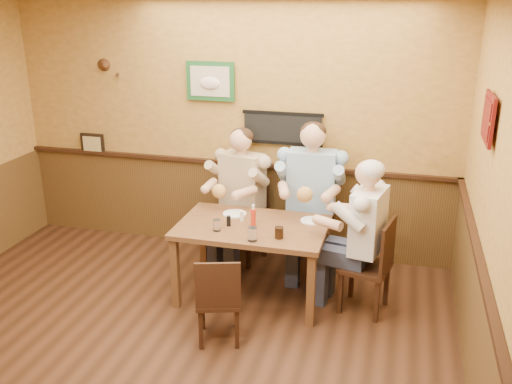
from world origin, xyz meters
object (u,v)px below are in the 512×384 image
diner_tan_shirt (243,203)px  diner_blue_polo (311,205)px  chair_back_right (310,224)px  salt_shaker (242,216)px  cola_tumbler (279,233)px  chair_near_side (219,297)px  water_glass_mid (252,234)px  water_glass_left (217,225)px  pepper_shaker (229,221)px  dining_table (252,234)px  chair_right_end (365,265)px  diner_white_elder (367,245)px  chair_back_left (243,220)px  hot_sauce_bottle (253,217)px

diner_tan_shirt → diner_blue_polo: (0.75, -0.02, 0.05)m
diner_tan_shirt → chair_back_right: bearing=13.2°
diner_blue_polo → salt_shaker: size_ratio=14.34×
salt_shaker → cola_tumbler: bearing=-34.6°
chair_near_side → water_glass_mid: bearing=-128.7°
diner_tan_shirt → water_glass_left: (0.04, -0.98, 0.13)m
chair_back_right → pepper_shaker: size_ratio=10.26×
dining_table → water_glass_mid: water_glass_mid is taller
cola_tumbler → chair_right_end: bearing=18.5°
water_glass_left → salt_shaker: 0.32m
diner_white_elder → cola_tumbler: bearing=-59.5°
dining_table → chair_back_left: (-0.31, 0.76, -0.19)m
chair_back_right → chair_right_end: bearing=-50.0°
chair_back_right → diner_tan_shirt: diner_tan_shirt is taller
diner_tan_shirt → salt_shaker: diner_tan_shirt is taller
chair_right_end → dining_table: bearing=-76.9°
pepper_shaker → chair_right_end: bearing=4.7°
chair_right_end → diner_tan_shirt: (-1.39, 0.74, 0.21)m
dining_table → chair_right_end: chair_right_end is taller
salt_shaker → pepper_shaker: size_ratio=1.02×
water_glass_mid → dining_table: bearing=105.4°
dining_table → chair_back_right: 0.87m
chair_near_side → diner_blue_polo: diner_blue_polo is taller
dining_table → hot_sauce_bottle: (0.02, -0.04, 0.19)m
water_glass_left → water_glass_mid: (0.38, -0.13, 0.01)m
dining_table → chair_near_side: (-0.08, -0.79, -0.26)m
water_glass_left → diner_white_elder: bearing=10.1°
pepper_shaker → cola_tumbler: bearing=-16.2°
cola_tumbler → hot_sauce_bottle: bearing=146.0°
chair_back_left → chair_right_end: chair_back_left is taller
dining_table → diner_white_elder: diner_white_elder is taller
salt_shaker → pepper_shaker: bearing=-119.7°
chair_near_side → pepper_shaker: 0.82m
diner_tan_shirt → cola_tumbler: size_ratio=12.96×
dining_table → diner_white_elder: size_ratio=1.07×
diner_blue_polo → chair_right_end: bearing=-50.0°
chair_right_end → diner_blue_polo: bearing=-126.2°
water_glass_mid → salt_shaker: water_glass_mid is taller
dining_table → chair_near_side: size_ratio=1.74×
hot_sauce_bottle → salt_shaker: 0.18m
hot_sauce_bottle → salt_shaker: size_ratio=1.95×
chair_right_end → pepper_shaker: size_ratio=9.29×
cola_tumbler → diner_white_elder: bearing=18.5°
chair_back_left → water_glass_left: chair_back_left is taller
diner_white_elder → cola_tumbler: size_ratio=12.61×
diner_white_elder → diner_blue_polo: bearing=-126.2°
salt_shaker → chair_back_right: bearing=50.1°
water_glass_left → hot_sauce_bottle: (0.30, 0.18, 0.04)m
salt_shaker → water_glass_left: bearing=-118.7°
chair_right_end → chair_near_side: (-1.15, -0.81, -0.06)m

